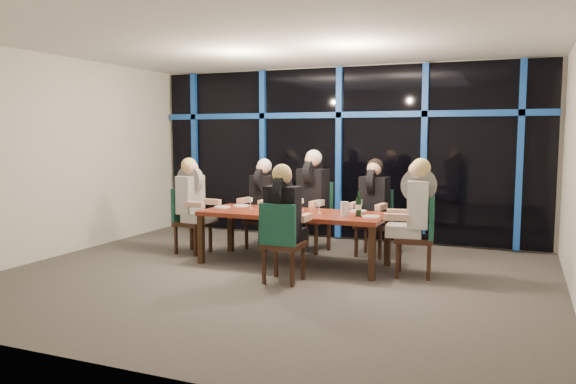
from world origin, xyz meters
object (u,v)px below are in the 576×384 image
(diner_near_mid, at_px, (284,206))
(dining_table, at_px, (293,217))
(diner_end_left, at_px, (192,192))
(diner_end_right, at_px, (415,200))
(chair_far_left, at_px, (266,214))
(wine_bottle, at_px, (359,207))
(chair_far_mid, at_px, (314,212))
(water_pitcher, at_px, (344,209))
(chair_near_mid, at_px, (281,239))
(diner_far_right, at_px, (373,193))
(chair_end_left, at_px, (188,217))
(chair_end_right, at_px, (422,232))
(chair_far_right, at_px, (375,219))
(diner_far_mid, at_px, (312,186))
(diner_far_left, at_px, (262,191))

(diner_near_mid, bearing_deg, dining_table, -75.98)
(diner_end_left, relative_size, diner_end_right, 0.96)
(chair_far_left, xyz_separation_m, wine_bottle, (1.80, -0.96, 0.33))
(chair_far_mid, xyz_separation_m, diner_end_right, (1.75, -1.02, 0.39))
(diner_end_left, bearing_deg, water_pitcher, -88.52)
(chair_near_mid, bearing_deg, wine_bottle, -127.94)
(diner_far_right, relative_size, diner_end_left, 1.00)
(diner_far_right, xyz_separation_m, wine_bottle, (0.05, -1.01, -0.08))
(chair_end_left, distance_m, chair_end_right, 3.57)
(chair_far_left, height_order, water_pitcher, chair_far_left)
(chair_far_right, bearing_deg, diner_far_mid, -166.67)
(chair_far_left, relative_size, chair_far_mid, 0.91)
(diner_far_mid, xyz_separation_m, water_pitcher, (0.86, -1.06, -0.19))
(diner_far_mid, relative_size, wine_bottle, 3.10)
(chair_far_right, height_order, diner_far_right, diner_far_right)
(chair_far_mid, relative_size, diner_near_mid, 1.11)
(dining_table, xyz_separation_m, diner_far_mid, (-0.08, 0.94, 0.35))
(diner_near_mid, height_order, water_pitcher, diner_near_mid)
(chair_far_mid, height_order, diner_far_left, diner_far_left)
(chair_end_right, relative_size, chair_near_mid, 1.04)
(diner_near_mid, bearing_deg, wine_bottle, -130.64)
(water_pitcher, bearing_deg, diner_far_left, 130.47)
(chair_far_mid, relative_size, chair_end_left, 1.08)
(diner_near_mid, bearing_deg, diner_end_right, -148.12)
(dining_table, bearing_deg, diner_end_right, 0.42)
(chair_far_left, height_order, chair_far_mid, chair_far_mid)
(chair_far_right, height_order, diner_end_left, diner_end_left)
(chair_end_right, relative_size, diner_far_left, 1.09)
(water_pitcher, bearing_deg, diner_end_left, 155.09)
(chair_near_mid, bearing_deg, diner_end_right, -145.77)
(chair_far_right, relative_size, chair_end_right, 0.96)
(chair_near_mid, relative_size, wine_bottle, 2.95)
(chair_near_mid, xyz_separation_m, diner_far_mid, (-0.32, 1.93, 0.47))
(chair_far_mid, distance_m, diner_far_right, 1.03)
(chair_far_left, height_order, chair_end_right, chair_end_right)
(diner_far_left, height_order, diner_end_left, diner_end_left)
(chair_near_mid, height_order, water_pitcher, chair_near_mid)
(chair_far_mid, bearing_deg, diner_end_left, -140.91)
(diner_end_right, relative_size, wine_bottle, 2.98)
(chair_far_mid, relative_size, diner_end_right, 1.07)
(chair_near_mid, bearing_deg, dining_table, -77.14)
(chair_far_mid, height_order, water_pitcher, chair_far_mid)
(chair_far_left, xyz_separation_m, diner_end_right, (2.53, -0.89, 0.45))
(chair_far_left, xyz_separation_m, chair_near_mid, (1.09, -1.89, 0.01))
(dining_table, distance_m, wine_bottle, 0.98)
(chair_far_left, height_order, diner_far_left, diner_far_left)
(dining_table, relative_size, chair_far_right, 2.59)
(diner_far_mid, height_order, diner_end_left, diner_far_mid)
(diner_near_mid, bearing_deg, chair_end_left, -27.29)
(chair_far_right, xyz_separation_m, diner_end_left, (-2.63, -0.93, 0.40))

